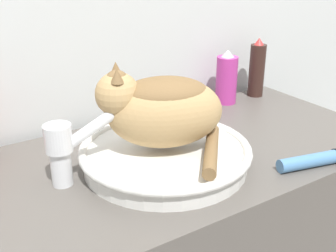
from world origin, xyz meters
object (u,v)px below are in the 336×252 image
at_px(faucet, 65,148).
at_px(spray_bottle_trigger, 227,79).
at_px(hairspray_can_black, 257,69).
at_px(cat, 160,107).
at_px(cream_tube, 312,161).

xyz_separation_m(faucet, spray_bottle_trigger, (0.61, 0.21, -0.00)).
bearing_deg(hairspray_can_black, cat, -154.47).
bearing_deg(spray_bottle_trigger, cat, -147.76).
bearing_deg(spray_bottle_trigger, faucet, -160.97).
distance_m(cat, spray_bottle_trigger, 0.48).
relative_size(cat, faucet, 2.00).
bearing_deg(spray_bottle_trigger, cream_tube, -104.42).
xyz_separation_m(cat, spray_bottle_trigger, (0.40, 0.25, -0.07)).
xyz_separation_m(spray_bottle_trigger, cream_tube, (-0.11, -0.44, -0.06)).
xyz_separation_m(spray_bottle_trigger, hairspray_can_black, (0.13, -0.00, 0.01)).
xyz_separation_m(faucet, hairspray_can_black, (0.73, 0.21, 0.01)).
bearing_deg(hairspray_can_black, spray_bottle_trigger, 180.00).
relative_size(cat, hairspray_can_black, 1.59).
bearing_deg(cat, faucet, 11.55).
height_order(cat, cream_tube, cat).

